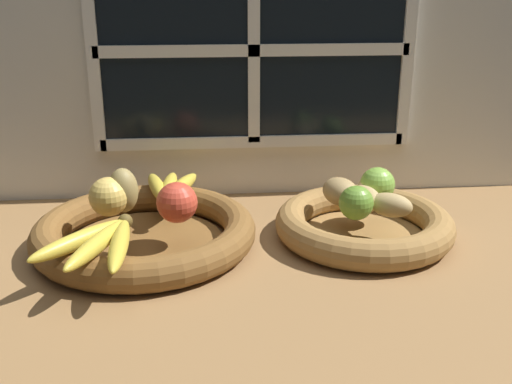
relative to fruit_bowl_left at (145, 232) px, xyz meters
The scene contains 15 objects.
ground_plane 21.96cm from the fruit_bowl_left, ahead, with size 140.00×90.00×3.00cm, color olive.
back_wall 42.79cm from the fruit_bowl_left, 51.66° to the left, with size 140.00×4.60×55.00cm.
fruit_bowl_left is the anchor object (origin of this frame).
fruit_bowl_right 39.34cm from the fruit_bowl_left, ahead, with size 32.23×32.23×5.54cm.
apple_red_right 9.14cm from the fruit_bowl_left, 21.78° to the right, with size 7.01×7.01×7.01cm, color #CC422D.
apple_golden_left 8.84cm from the fruit_bowl_left, 166.84° to the left, with size 6.89×6.89×6.89cm, color #DBB756.
pear_brown 8.34cm from the fruit_bowl_left, 141.97° to the left, with size 5.26×5.45×8.07cm, color olive.
banana_bunch_front 14.83cm from the fruit_bowl_left, 112.57° to the right, with size 14.98×19.82×2.75cm.
banana_bunch_back 12.74cm from the fruit_bowl_left, 71.26° to the left, with size 11.52×16.67×2.73cm.
potato_oblong 35.98cm from the fruit_bowl_left, ahead, with size 8.12×5.84×4.98cm, color #A38451.
potato_large 39.67cm from the fruit_bowl_left, ahead, with size 7.58×4.42×4.36cm, color tan.
potato_back 42.10cm from the fruit_bowl_left, ahead, with size 6.54×4.83×4.46cm, color tan.
potato_small 43.24cm from the fruit_bowl_left, ahead, with size 7.82×4.44×4.21cm, color tan.
lime_near 37.25cm from the fruit_bowl_left, ahead, with size 5.98×5.98×5.98cm, color olive.
lime_far 43.26cm from the fruit_bowl_left, ahead, with size 6.47×6.47×6.47cm, color #7AAD3D.
Camera 1 is at (-10.40, -95.60, 45.07)cm, focal length 42.12 mm.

